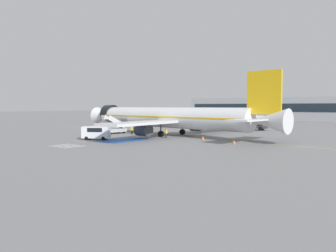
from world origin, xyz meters
TOP-DOWN VIEW (x-y plane):
  - ground_plane at (0.00, 0.00)m, footprint 600.00×600.00m
  - apron_leadline_yellow at (-0.62, -0.43)m, footprint 81.25×8.70m
  - apron_stand_patch_blue at (-0.62, -12.26)m, footprint 5.95×9.53m
  - apron_walkway_bar_0 at (-3.02, -23.03)m, footprint 0.44×3.60m
  - apron_walkway_bar_1 at (-1.82, -23.03)m, footprint 0.44×3.60m
  - apron_walkway_bar_2 at (-0.62, -23.03)m, footprint 0.44×3.60m
  - apron_walkway_bar_3 at (0.58, -23.03)m, footprint 0.44×3.60m
  - airliner at (0.03, -0.50)m, footprint 48.30×36.57m
  - boarding_stairs_forward at (-11.40, -3.89)m, footprint 2.69×5.40m
  - fuel_tanker at (6.71, 23.09)m, footprint 9.45×3.96m
  - service_van_0 at (-4.61, -14.72)m, footprint 4.92×4.08m
  - service_van_1 at (-9.93, -10.73)m, footprint 4.18×4.48m
  - ground_crew_0 at (-7.34, -3.00)m, footprint 0.48×0.37m
  - ground_crew_1 at (2.98, -4.89)m, footprint 0.28×0.45m
  - traffic_cone_0 at (17.02, -6.17)m, footprint 0.52×0.52m
  - traffic_cone_1 at (9.95, -3.57)m, footprint 0.55×0.55m
  - terminal_building at (6.59, 86.46)m, footprint 108.25×12.10m

SIDE VIEW (x-z plane):
  - ground_plane at x=0.00m, z-range 0.00..0.00m
  - apron_leadline_yellow at x=-0.62m, z-range 0.00..0.01m
  - apron_stand_patch_blue at x=-0.62m, z-range 0.00..0.01m
  - apron_walkway_bar_0 at x=-3.02m, z-range 0.00..0.01m
  - apron_walkway_bar_1 at x=-1.82m, z-range 0.00..0.01m
  - apron_walkway_bar_2 at x=-0.62m, z-range 0.00..0.01m
  - apron_walkway_bar_3 at x=0.58m, z-range 0.00..0.01m
  - traffic_cone_0 at x=17.02m, z-range 0.00..0.58m
  - traffic_cone_1 at x=9.95m, z-range 0.00..0.61m
  - ground_crew_0 at x=-7.34m, z-range 0.12..1.75m
  - ground_crew_1 at x=2.98m, z-range 0.12..1.78m
  - boarding_stairs_forward at x=-11.40m, z-range -0.98..2.93m
  - service_van_1 at x=-9.93m, z-range 0.20..2.10m
  - service_van_0 at x=-4.61m, z-range 0.22..2.51m
  - fuel_tanker at x=6.71m, z-range 0.03..3.61m
  - airliner at x=0.03m, z-range -2.12..9.12m
  - terminal_building at x=6.59m, z-range 0.00..9.36m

